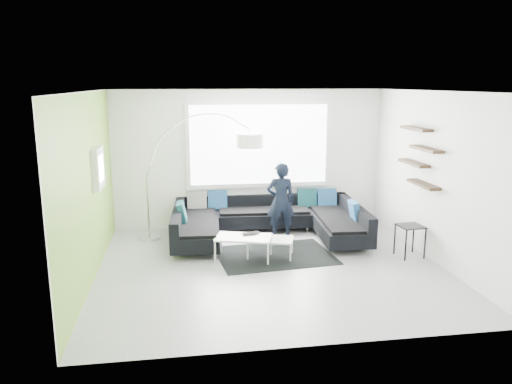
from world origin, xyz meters
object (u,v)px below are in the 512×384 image
side_table (410,241)px  person (281,201)px  laptop (252,234)px  sectional_sofa (268,222)px  arc_lamp (146,178)px  coffee_table (257,247)px

side_table → person: (-1.98, 1.35, 0.46)m
side_table → laptop: size_ratio=1.52×
sectional_sofa → person: size_ratio=2.49×
person → laptop: (-0.69, -0.95, -0.33)m
arc_lamp → person: size_ratio=1.62×
sectional_sofa → arc_lamp: (-2.24, 0.38, 0.85)m
coffee_table → person: size_ratio=0.82×
sectional_sofa → arc_lamp: 2.43m
coffee_table → person: 1.30m
laptop → coffee_table: bearing=-59.4°
sectional_sofa → laptop: sectional_sofa is taller
side_table → laptop: side_table is taller
coffee_table → arc_lamp: (-1.88, 1.36, 0.99)m
arc_lamp → laptop: 2.35m
arc_lamp → laptop: bearing=-28.4°
sectional_sofa → coffee_table: 1.06m
sectional_sofa → side_table: (2.23, -1.31, -0.06)m
person → laptop: 1.22m
arc_lamp → side_table: size_ratio=4.30×
coffee_table → laptop: (-0.08, 0.07, 0.21)m
sectional_sofa → person: bearing=11.5°
person → side_table: bearing=149.5°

